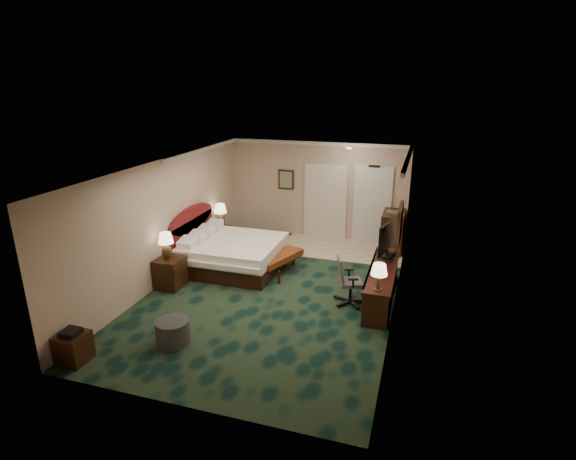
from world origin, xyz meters
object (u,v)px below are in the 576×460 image
(nightstand_near, at_px, (170,273))
(lamp_far, at_px, (221,215))
(bed, at_px, (234,254))
(lamp_near, at_px, (166,246))
(ottoman, at_px, (173,331))
(desk, at_px, (382,284))
(minibar, at_px, (392,232))
(tv, at_px, (388,239))
(bed_bench, at_px, (279,264))
(nightstand_far, at_px, (221,236))
(side_table, at_px, (73,348))
(desk_chair, at_px, (351,281))

(nightstand_near, relative_size, lamp_far, 1.05)
(bed, distance_m, lamp_near, 1.79)
(ottoman, bearing_deg, lamp_far, 105.22)
(desk, height_order, minibar, minibar)
(nightstand_near, xyz_separation_m, lamp_near, (-0.00, -0.05, 0.63))
(lamp_far, height_order, minibar, lamp_far)
(lamp_near, relative_size, tv, 0.60)
(lamp_near, xyz_separation_m, bed_bench, (2.02, 1.46, -0.74))
(nightstand_near, bearing_deg, bed_bench, 34.78)
(desk, bearing_deg, bed_bench, 164.25)
(desk, distance_m, minibar, 2.94)
(desk, bearing_deg, ottoman, -140.79)
(lamp_far, xyz_separation_m, minibar, (4.45, 0.98, -0.33))
(bed_bench, relative_size, desk, 0.54)
(desk, bearing_deg, nightstand_near, -170.76)
(minibar, bearing_deg, ottoman, -119.82)
(lamp_near, relative_size, lamp_far, 0.95)
(bed_bench, bearing_deg, minibar, 63.65)
(nightstand_far, bearing_deg, side_table, -89.78)
(lamp_far, xyz_separation_m, tv, (4.49, -1.27, 0.24))
(nightstand_far, bearing_deg, desk, -23.24)
(nightstand_near, height_order, minibar, minibar)
(side_table, bearing_deg, nightstand_far, 90.22)
(ottoman, distance_m, desk_chair, 3.54)
(bed_bench, height_order, desk, desk)
(nightstand_near, bearing_deg, minibar, 39.77)
(minibar, bearing_deg, lamp_far, -167.60)
(side_table, distance_m, desk, 5.73)
(lamp_near, distance_m, desk, 4.55)
(lamp_far, xyz_separation_m, bed_bench, (2.07, -1.28, -0.62))
(minibar, bearing_deg, tv, -88.81)
(nightstand_far, xyz_separation_m, desk_chair, (3.90, -2.24, 0.23))
(lamp_near, relative_size, side_table, 1.24)
(tv, bearing_deg, minibar, 104.88)
(nightstand_near, bearing_deg, desk_chair, 6.05)
(bed, height_order, side_table, bed)
(desk, bearing_deg, bed, 169.67)
(desk_chair, xyz_separation_m, minibar, (0.54, 3.25, 0.03))
(bed, xyz_separation_m, lamp_near, (-0.90, -1.42, 0.62))
(ottoman, height_order, side_table, side_table)
(lamp_near, distance_m, side_table, 2.90)
(lamp_far, distance_m, side_table, 5.57)
(nightstand_far, distance_m, tv, 4.73)
(ottoman, bearing_deg, desk_chair, 41.24)
(ottoman, relative_size, side_table, 1.21)
(nightstand_far, relative_size, lamp_far, 0.84)
(lamp_near, bearing_deg, bed_bench, 35.77)
(side_table, height_order, minibar, minibar)
(bed, bearing_deg, desk, -10.33)
(side_table, xyz_separation_m, minibar, (4.42, 6.52, 0.28))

